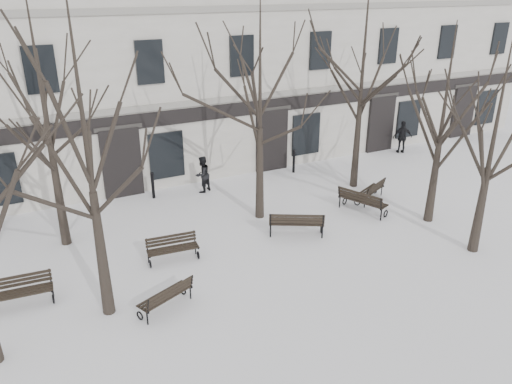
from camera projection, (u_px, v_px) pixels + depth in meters
ground at (294, 263)px, 15.92m from camera, size 100.00×100.00×0.00m
building at (161, 44)px, 24.43m from camera, size 40.40×10.20×11.40m
tree_1 at (83, 123)px, 11.53m from camera, size 5.90×5.90×8.43m
tree_2 at (497, 123)px, 15.01m from camera, size 4.88×4.88×6.98m
tree_3 at (445, 102)px, 17.08m from camera, size 5.02×5.02×7.17m
tree_4 at (41, 89)px, 15.09m from camera, size 5.94×5.94×8.49m
tree_5 at (260, 80)px, 17.08m from camera, size 5.83×5.83×8.32m
tree_6 at (364, 54)px, 19.82m from camera, size 6.34×6.34×9.06m
bench_0 at (20, 291)px, 13.68m from camera, size 1.75×0.75×0.86m
bench_1 at (167, 296)px, 13.49m from camera, size 1.68×1.15×0.81m
bench_2 at (296, 223)px, 17.43m from camera, size 1.97×1.52×0.96m
bench_3 at (173, 248)px, 15.94m from camera, size 1.68×0.76×0.82m
bench_4 at (371, 190)px, 20.33m from camera, size 1.73×1.23×0.83m
bench_5 at (362, 201)px, 19.21m from camera, size 1.35×2.00×0.96m
bollard_a at (153, 184)px, 20.51m from camera, size 0.15×0.15×1.15m
bollard_b at (294, 160)px, 23.33m from camera, size 0.14×0.14×1.12m
pedestrian_b at (203, 192)px, 21.39m from camera, size 0.96×0.89×1.57m
pedestrian_c at (401, 153)px, 26.30m from camera, size 1.08×0.79×1.70m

